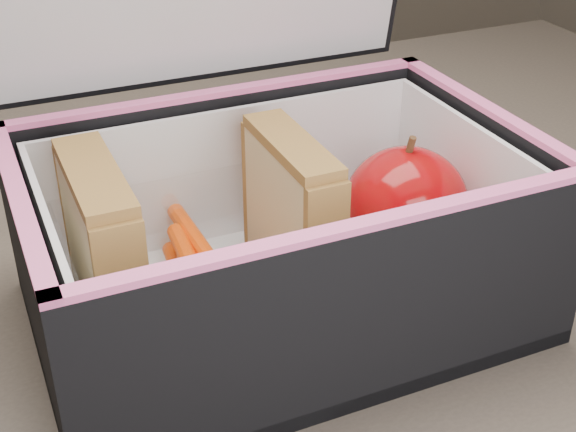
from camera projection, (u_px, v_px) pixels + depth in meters
name	position (u px, v px, depth m)	size (l,w,h in m)	color
kitchen_table	(233.00, 370.00, 0.61)	(1.20, 0.80, 0.75)	brown
lunch_bag	(277.00, 221.00, 0.49)	(0.30, 0.24, 0.31)	black
plastic_tub	(204.00, 266.00, 0.49)	(0.16, 0.12, 0.07)	white
sandwich_left	(104.00, 255.00, 0.45)	(0.03, 0.10, 0.11)	beige
sandwich_right	(292.00, 216.00, 0.50)	(0.03, 0.09, 0.10)	beige
carrot_sticks	(200.00, 286.00, 0.49)	(0.04, 0.15, 0.03)	#DB3600
paper_napkin	(406.00, 255.00, 0.55)	(0.08, 0.08, 0.01)	white
red_apple	(406.00, 203.00, 0.53)	(0.10, 0.10, 0.09)	maroon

